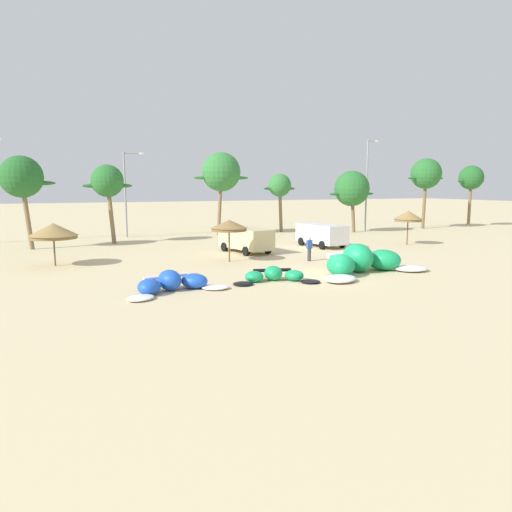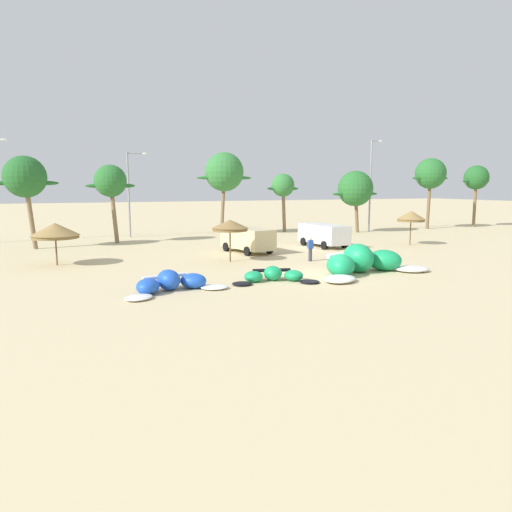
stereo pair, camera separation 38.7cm
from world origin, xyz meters
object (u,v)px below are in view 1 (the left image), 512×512
(parked_van, at_px, (321,233))
(palm_left_of_gap, at_px, (221,172))
(kite_far_left, at_px, (172,283))
(kite_left_of_center, at_px, (363,262))
(palm_left, at_px, (107,182))
(palm_center_left, at_px, (280,186))
(beach_umbrella_near_palms, at_px, (408,216))
(person_near_kites, at_px, (309,249))
(parked_car_second, at_px, (245,238))
(palm_right, at_px, (471,178))
(palm_right_of_gap, at_px, (426,174))
(palm_leftmost, at_px, (21,178))
(palm_center_right, at_px, (352,189))
(beach_umbrella_near_van, at_px, (53,231))
(kite_left, at_px, (274,276))
(lamppost_east_center, at_px, (367,181))
(lamppost_west_center, at_px, (127,189))

(parked_van, relative_size, palm_left_of_gap, 0.59)
(kite_far_left, distance_m, kite_left_of_center, 11.22)
(kite_far_left, bearing_deg, palm_left, 91.49)
(palm_left, xyz_separation_m, palm_center_left, (18.39, 3.86, -0.36))
(kite_far_left, relative_size, palm_left, 0.78)
(beach_umbrella_near_palms, xyz_separation_m, palm_left_of_gap, (-11.84, 14.12, 3.90))
(kite_left_of_center, xyz_separation_m, person_near_kites, (-0.62, 5.08, 0.18))
(parked_car_second, xyz_separation_m, palm_right, (34.16, 10.32, 4.83))
(palm_left, relative_size, palm_right_of_gap, 0.83)
(palm_leftmost, xyz_separation_m, palm_center_right, (31.78, 1.61, -0.95))
(beach_umbrella_near_van, bearing_deg, palm_center_right, 20.02)
(kite_far_left, height_order, palm_leftmost, palm_leftmost)
(beach_umbrella_near_van, height_order, beach_umbrella_near_palms, beach_umbrella_near_palms)
(palm_left, bearing_deg, palm_leftmost, -167.77)
(person_near_kites, xyz_separation_m, palm_right, (31.79, 15.94, 5.10))
(person_near_kites, xyz_separation_m, palm_center_left, (7.25, 19.23, 4.15))
(kite_left, relative_size, beach_umbrella_near_van, 1.57)
(kite_left, xyz_separation_m, lamppost_east_center, (21.60, 21.33, 5.21))
(palm_leftmost, height_order, lamppost_west_center, lamppost_west_center)
(palm_left_of_gap, bearing_deg, palm_left, -164.50)
(kite_left_of_center, height_order, palm_left_of_gap, palm_left_of_gap)
(palm_right, xyz_separation_m, lamppost_east_center, (-15.27, 0.20, -0.41))
(lamppost_west_center, bearing_deg, beach_umbrella_near_palms, -36.64)
(palm_leftmost, distance_m, palm_left, 6.71)
(palm_right_of_gap, bearing_deg, palm_left, -178.97)
(palm_left, bearing_deg, lamppost_west_center, 63.67)
(lamppost_west_center, bearing_deg, kite_far_left, -93.96)
(palm_center_left, distance_m, palm_right, 24.78)
(kite_far_left, height_order, palm_right_of_gap, palm_right_of_gap)
(palm_left, bearing_deg, lamppost_east_center, 1.60)
(parked_car_second, height_order, palm_center_right, palm_center_right)
(palm_right_of_gap, xyz_separation_m, lamppost_west_center, (-33.52, 4.00, -1.67))
(parked_car_second, distance_m, lamppost_west_center, 16.19)
(beach_umbrella_near_van, bearing_deg, palm_right, 13.31)
(kite_left, distance_m, parked_van, 15.16)
(beach_umbrella_near_van, relative_size, lamppost_east_center, 0.30)
(parked_van, xyz_separation_m, palm_leftmost, (-22.40, 7.59, 4.54))
(kite_far_left, relative_size, kite_left_of_center, 0.67)
(palm_right_of_gap, distance_m, lamppost_east_center, 8.21)
(palm_left, relative_size, palm_right, 0.91)
(kite_left, bearing_deg, parked_car_second, 75.90)
(kite_far_left, bearing_deg, beach_umbrella_near_palms, 23.44)
(palm_right, bearing_deg, kite_far_left, -153.23)
(lamppost_east_center, bearing_deg, person_near_kites, -135.67)
(parked_car_second, bearing_deg, person_near_kites, -67.13)
(beach_umbrella_near_van, xyz_separation_m, palm_left_of_gap, (15.96, 13.82, 4.14))
(palm_center_right, bearing_deg, parked_van, -135.51)
(kite_left, relative_size, palm_center_right, 0.71)
(parked_van, height_order, palm_center_left, palm_center_left)
(palm_left, relative_size, lamppost_east_center, 0.68)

